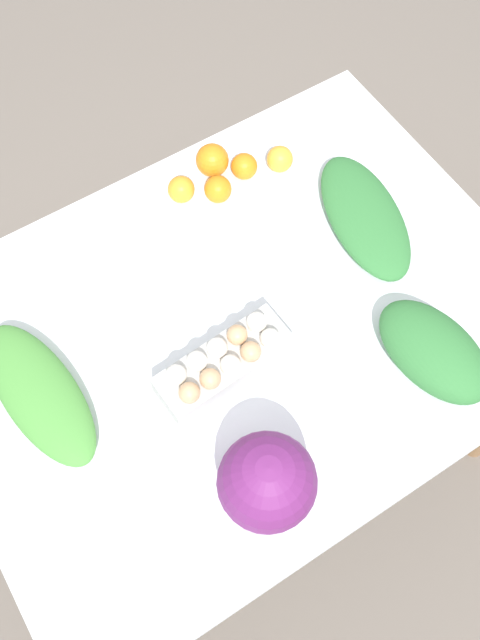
{
  "coord_description": "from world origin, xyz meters",
  "views": [
    {
      "loc": [
        0.38,
        0.59,
        2.18
      ],
      "look_at": [
        0.0,
        0.0,
        0.8
      ],
      "focal_mm": 40.0,
      "sensor_mm": 36.0,
      "label": 1
    }
  ],
  "objects_px": {
    "cabbage_purple": "(267,482)",
    "greens_bunch_dandelion": "(434,351)",
    "orange_4": "(280,159)",
    "orange_1": "(181,189)",
    "orange_2": "(244,166)",
    "greens_bunch_beet_tops": "(39,393)",
    "orange_3": "(218,189)",
    "orange_0": "(212,160)",
    "egg_carton": "(224,362)",
    "greens_bunch_scallion": "(365,216)"
  },
  "relations": [
    {
      "from": "cabbage_purple",
      "to": "orange_0",
      "type": "bearing_deg",
      "value": -114.07
    },
    {
      "from": "orange_1",
      "to": "orange_4",
      "type": "bearing_deg",
      "value": 168.74
    },
    {
      "from": "greens_bunch_beet_tops",
      "to": "orange_3",
      "type": "bearing_deg",
      "value": -157.14
    },
    {
      "from": "orange_2",
      "to": "egg_carton",
      "type": "bearing_deg",
      "value": 52.86
    },
    {
      "from": "greens_bunch_dandelion",
      "to": "orange_3",
      "type": "xyz_separation_m",
      "value": [
        0.15,
        -0.61,
        -0.02
      ]
    },
    {
      "from": "orange_4",
      "to": "greens_bunch_dandelion",
      "type": "bearing_deg",
      "value": 88.02
    },
    {
      "from": "greens_bunch_beet_tops",
      "to": "orange_4",
      "type": "relative_size",
      "value": 5.77
    },
    {
      "from": "orange_2",
      "to": "orange_4",
      "type": "distance_m",
      "value": 0.09
    },
    {
      "from": "greens_bunch_beet_tops",
      "to": "orange_0",
      "type": "relative_size",
      "value": 4.63
    },
    {
      "from": "cabbage_purple",
      "to": "greens_bunch_dandelion",
      "type": "bearing_deg",
      "value": -173.44
    },
    {
      "from": "greens_bunch_dandelion",
      "to": "orange_2",
      "type": "bearing_deg",
      "value": -84.17
    },
    {
      "from": "greens_bunch_beet_tops",
      "to": "orange_3",
      "type": "height_order",
      "value": "same"
    },
    {
      "from": "orange_0",
      "to": "orange_3",
      "type": "xyz_separation_m",
      "value": [
        0.03,
        0.08,
        -0.01
      ]
    },
    {
      "from": "orange_2",
      "to": "orange_3",
      "type": "distance_m",
      "value": 0.09
    },
    {
      "from": "greens_bunch_dandelion",
      "to": "orange_3",
      "type": "height_order",
      "value": "greens_bunch_dandelion"
    },
    {
      "from": "orange_1",
      "to": "orange_3",
      "type": "bearing_deg",
      "value": 147.62
    },
    {
      "from": "greens_bunch_dandelion",
      "to": "orange_2",
      "type": "relative_size",
      "value": 4.28
    },
    {
      "from": "greens_bunch_beet_tops",
      "to": "greens_bunch_scallion",
      "type": "bearing_deg",
      "value": 179.67
    },
    {
      "from": "egg_carton",
      "to": "orange_2",
      "type": "bearing_deg",
      "value": -130.78
    },
    {
      "from": "orange_0",
      "to": "orange_2",
      "type": "bearing_deg",
      "value": 138.5
    },
    {
      "from": "greens_bunch_scallion",
      "to": "greens_bunch_beet_tops",
      "type": "distance_m",
      "value": 0.83
    },
    {
      "from": "cabbage_purple",
      "to": "orange_1",
      "type": "xyz_separation_m",
      "value": [
        -0.22,
        -0.71,
        -0.06
      ]
    },
    {
      "from": "orange_1",
      "to": "orange_3",
      "type": "xyz_separation_m",
      "value": [
        -0.07,
        0.05,
        0.0
      ]
    },
    {
      "from": "greens_bunch_beet_tops",
      "to": "orange_0",
      "type": "height_order",
      "value": "orange_0"
    },
    {
      "from": "egg_carton",
      "to": "orange_0",
      "type": "relative_size",
      "value": 3.77
    },
    {
      "from": "greens_bunch_dandelion",
      "to": "greens_bunch_beet_tops",
      "type": "bearing_deg",
      "value": -26.31
    },
    {
      "from": "orange_0",
      "to": "orange_4",
      "type": "height_order",
      "value": "orange_0"
    },
    {
      "from": "orange_2",
      "to": "greens_bunch_dandelion",
      "type": "bearing_deg",
      "value": 95.83
    },
    {
      "from": "egg_carton",
      "to": "orange_4",
      "type": "height_order",
      "value": "egg_carton"
    },
    {
      "from": "orange_4",
      "to": "orange_3",
      "type": "bearing_deg",
      "value": -0.92
    },
    {
      "from": "orange_4",
      "to": "orange_1",
      "type": "bearing_deg",
      "value": -11.26
    },
    {
      "from": "orange_1",
      "to": "orange_3",
      "type": "distance_m",
      "value": 0.09
    },
    {
      "from": "greens_bunch_scallion",
      "to": "orange_0",
      "type": "bearing_deg",
      "value": -56.32
    },
    {
      "from": "orange_3",
      "to": "orange_4",
      "type": "xyz_separation_m",
      "value": [
        -0.18,
        0.0,
        -0.0
      ]
    },
    {
      "from": "cabbage_purple",
      "to": "orange_2",
      "type": "distance_m",
      "value": 0.79
    },
    {
      "from": "orange_2",
      "to": "orange_1",
      "type": "bearing_deg",
      "value": -7.64
    },
    {
      "from": "orange_2",
      "to": "orange_0",
      "type": "bearing_deg",
      "value": -41.5
    },
    {
      "from": "greens_bunch_beet_tops",
      "to": "cabbage_purple",
      "type": "bearing_deg",
      "value": 124.23
    },
    {
      "from": "orange_0",
      "to": "egg_carton",
      "type": "bearing_deg",
      "value": 61.24
    },
    {
      "from": "orange_3",
      "to": "greens_bunch_dandelion",
      "type": "bearing_deg",
      "value": 104.29
    },
    {
      "from": "greens_bunch_beet_tops",
      "to": "orange_3",
      "type": "xyz_separation_m",
      "value": [
        -0.58,
        -0.24,
        -0.0
      ]
    },
    {
      "from": "cabbage_purple",
      "to": "egg_carton",
      "type": "height_order",
      "value": "cabbage_purple"
    },
    {
      "from": "cabbage_purple",
      "to": "orange_0",
      "type": "relative_size",
      "value": 2.34
    },
    {
      "from": "cabbage_purple",
      "to": "greens_bunch_dandelion",
      "type": "distance_m",
      "value": 0.46
    },
    {
      "from": "orange_1",
      "to": "greens_bunch_scallion",
      "type": "bearing_deg",
      "value": 137.46
    },
    {
      "from": "egg_carton",
      "to": "orange_4",
      "type": "relative_size",
      "value": 4.7
    },
    {
      "from": "orange_3",
      "to": "egg_carton",
      "type": "bearing_deg",
      "value": 60.07
    },
    {
      "from": "greens_bunch_dandelion",
      "to": "orange_0",
      "type": "height_order",
      "value": "greens_bunch_dandelion"
    },
    {
      "from": "egg_carton",
      "to": "orange_3",
      "type": "distance_m",
      "value": 0.45
    },
    {
      "from": "greens_bunch_beet_tops",
      "to": "greens_bunch_dandelion",
      "type": "height_order",
      "value": "greens_bunch_dandelion"
    }
  ]
}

